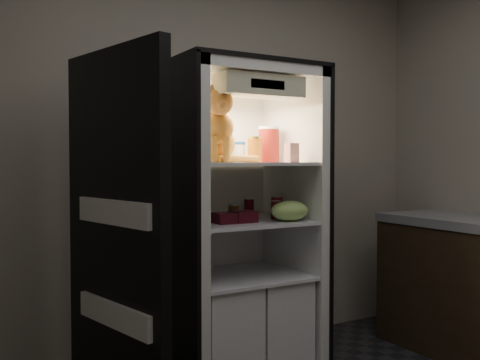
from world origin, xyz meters
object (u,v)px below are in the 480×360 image
object	(u,v)px
grape_bag	(290,211)
berry_box_left	(225,218)
tabby_cat	(217,134)
pepper_jar	(269,144)
mayo_tub	(238,152)
parmesan_shaker	(226,147)
refrigerator	(236,243)
cream_carton	(292,153)
soda_can_c	(276,210)
berry_box_right	(243,216)
salsa_jar	(255,149)
condiment_jar	(234,211)
soda_can_a	(249,208)
soda_can_b	(277,207)

from	to	relation	value
grape_bag	berry_box_left	bearing A→B (deg)	167.78
tabby_cat	pepper_jar	xyz separation A→B (m)	(0.44, 0.13, -0.05)
tabby_cat	mayo_tub	xyz separation A→B (m)	(0.23, 0.16, -0.10)
parmesan_shaker	refrigerator	bearing A→B (deg)	-21.43
cream_carton	mayo_tub	bearing A→B (deg)	125.08
soda_can_c	berry_box_right	xyz separation A→B (m)	(-0.25, -0.03, -0.02)
refrigerator	tabby_cat	bearing A→B (deg)	-149.03
salsa_jar	condiment_jar	distance (m)	0.40
pepper_jar	berry_box_right	xyz separation A→B (m)	(-0.30, -0.19, -0.43)
soda_can_c	pepper_jar	bearing A→B (deg)	72.59
tabby_cat	berry_box_right	size ratio (longest dim) A/B	3.35
salsa_jar	soda_can_c	distance (m)	0.39
berry_box_left	soda_can_a	bearing A→B (deg)	38.09
condiment_jar	berry_box_right	world-z (taller)	condiment_jar
salsa_jar	soda_can_a	distance (m)	0.39
condiment_jar	grape_bag	xyz separation A→B (m)	(0.24, -0.25, 0.01)
condiment_jar	berry_box_right	size ratio (longest dim) A/B	0.72
mayo_tub	berry_box_left	xyz separation A→B (m)	(-0.21, -0.21, -0.38)
salsa_jar	soda_can_c	world-z (taller)	salsa_jar
salsa_jar	soda_can_b	world-z (taller)	salsa_jar
condiment_jar	refrigerator	bearing A→B (deg)	-25.98
soda_can_c	berry_box_left	world-z (taller)	soda_can_c
soda_can_a	grape_bag	bearing A→B (deg)	-74.88
parmesan_shaker	soda_can_a	distance (m)	0.43
cream_carton	pepper_jar	bearing A→B (deg)	87.38
cream_carton	soda_can_c	bearing A→B (deg)	108.73
refrigerator	berry_box_right	distance (m)	0.25
parmesan_shaker	mayo_tub	distance (m)	0.10
salsa_jar	cream_carton	size ratio (longest dim) A/B	1.38
tabby_cat	mayo_tub	size ratio (longest dim) A/B	3.51
soda_can_b	berry_box_left	bearing A→B (deg)	-166.25
tabby_cat	cream_carton	world-z (taller)	tabby_cat
refrigerator	tabby_cat	xyz separation A→B (m)	(-0.19, -0.11, 0.66)
pepper_jar	cream_carton	world-z (taller)	pepper_jar
refrigerator	soda_can_c	bearing A→B (deg)	-32.64
refrigerator	cream_carton	bearing A→B (deg)	-44.63
mayo_tub	berry_box_right	bearing A→B (deg)	-112.29
condiment_jar	mayo_tub	bearing A→B (deg)	38.07
pepper_jar	berry_box_right	distance (m)	0.56
parmesan_shaker	berry_box_right	bearing A→B (deg)	-87.18
soda_can_b	condiment_jar	world-z (taller)	soda_can_b
mayo_tub	soda_can_b	bearing A→B (deg)	-25.30
berry_box_left	pepper_jar	bearing A→B (deg)	23.91
soda_can_b	soda_can_c	size ratio (longest dim) A/B	1.18
soda_can_b	grape_bag	size ratio (longest dim) A/B	0.56
soda_can_b	pepper_jar	bearing A→B (deg)	95.34
salsa_jar	soda_can_b	xyz separation A→B (m)	(0.16, -0.01, -0.36)
mayo_tub	grape_bag	world-z (taller)	mayo_tub
cream_carton	soda_can_c	world-z (taller)	cream_carton
condiment_jar	cream_carton	bearing A→B (deg)	-44.09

